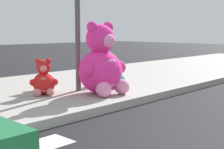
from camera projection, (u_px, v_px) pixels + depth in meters
sidewalk at (17, 96)px, 6.79m from camera, size 28.00×4.40×0.15m
sign_pole at (77, 10)px, 6.73m from camera, size 0.56×0.11×3.20m
plush_pink_large at (102, 65)px, 6.56m from camera, size 1.12×0.99×1.45m
plush_brown at (97, 76)px, 7.59m from camera, size 0.41×0.36×0.53m
plush_white at (45, 78)px, 7.01m from camera, size 0.45×0.45×0.62m
plush_teal at (118, 78)px, 7.38m from camera, size 0.37×0.35×0.49m
plush_red at (44, 80)px, 6.48m from camera, size 0.51×0.52×0.73m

